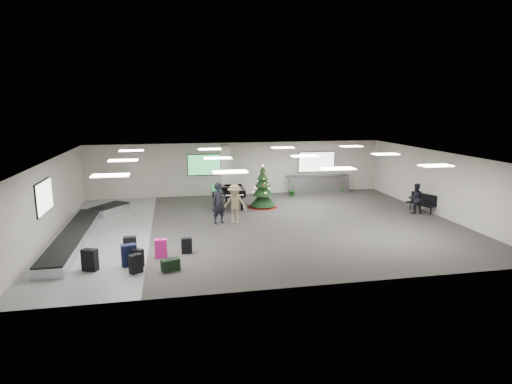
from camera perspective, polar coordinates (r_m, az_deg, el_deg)
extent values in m
plane|color=#393634|center=(19.85, 0.80, -4.36)|extent=(18.00, 18.00, 0.00)
cube|color=#B7B0A7|center=(26.26, -2.36, 3.13)|extent=(18.00, 0.02, 3.20)
cube|color=#B7B0A7|center=(12.91, 7.31, -5.84)|extent=(18.00, 0.02, 3.20)
cube|color=#B7B0A7|center=(19.71, -25.71, -0.84)|extent=(0.02, 14.00, 3.20)
cube|color=#B7B0A7|center=(23.06, 23.26, 1.01)|extent=(0.02, 14.00, 3.20)
cube|color=silver|center=(19.22, 0.83, 4.86)|extent=(18.00, 14.00, 0.02)
cube|color=gray|center=(19.68, -19.65, -5.18)|extent=(4.00, 14.00, 0.01)
cube|color=beige|center=(24.75, -4.15, 2.59)|extent=(0.50, 0.50, 3.20)
cube|color=green|center=(25.94, -6.73, 3.62)|extent=(2.20, 0.08, 1.30)
cube|color=white|center=(27.38, 8.07, 4.00)|extent=(2.40, 0.08, 1.30)
cube|color=white|center=(18.70, -26.39, -0.58)|extent=(0.08, 2.10, 1.30)
cube|color=white|center=(14.99, -18.83, 2.11)|extent=(1.20, 0.60, 0.04)
cube|color=white|center=(18.92, -17.29, 4.05)|extent=(1.20, 0.60, 0.04)
cube|color=white|center=(22.88, -16.28, 5.32)|extent=(1.20, 0.60, 0.04)
cube|color=white|center=(14.98, -3.48, 2.70)|extent=(1.20, 0.60, 0.04)
cube|color=white|center=(18.92, -5.13, 4.52)|extent=(1.20, 0.60, 0.04)
cube|color=white|center=(22.87, -6.21, 5.71)|extent=(1.20, 0.60, 0.04)
cube|color=white|center=(16.01, 10.87, 3.09)|extent=(1.20, 0.60, 0.04)
cube|color=white|center=(19.74, 6.53, 4.78)|extent=(1.20, 0.60, 0.04)
cube|color=white|center=(23.56, 3.58, 5.92)|extent=(1.20, 0.60, 0.04)
cube|color=white|center=(17.89, 22.86, 3.26)|extent=(1.20, 0.60, 0.04)
cube|color=white|center=(21.29, 16.88, 4.85)|extent=(1.20, 0.60, 0.04)
cube|color=white|center=(24.88, 12.57, 5.97)|extent=(1.20, 0.60, 0.04)
cube|color=silver|center=(18.87, -23.13, -5.56)|extent=(1.00, 8.00, 0.38)
cube|color=black|center=(18.81, -23.18, -4.95)|extent=(0.95, 7.90, 0.05)
cube|color=silver|center=(23.11, -18.91, -2.22)|extent=(1.97, 2.21, 0.38)
cube|color=black|center=(23.06, -18.95, -1.71)|extent=(1.87, 2.10, 0.05)
cube|color=silver|center=(27.31, 8.19, 1.06)|extent=(4.00, 0.60, 1.05)
cube|color=#2D2D30|center=(27.22, 8.23, 2.16)|extent=(4.05, 0.65, 0.04)
cube|color=black|center=(14.76, -15.74, -9.20)|extent=(0.47, 0.40, 0.64)
cube|color=black|center=(14.65, -15.81, -8.00)|extent=(0.09, 0.13, 0.02)
cube|color=black|center=(15.28, -15.53, -8.48)|extent=(0.46, 0.39, 0.63)
cube|color=black|center=(15.17, -15.59, -7.32)|extent=(0.09, 0.13, 0.02)
cube|color=#FB209D|center=(15.97, -12.57, -7.35)|extent=(0.44, 0.26, 0.69)
cube|color=black|center=(15.86, -12.62, -6.14)|extent=(0.03, 0.15, 0.02)
cube|color=black|center=(16.24, -9.24, -7.08)|extent=(0.40, 0.22, 0.59)
cube|color=black|center=(16.14, -9.27, -6.07)|extent=(0.03, 0.13, 0.02)
cube|color=black|center=(15.44, -16.58, -8.08)|extent=(0.55, 0.39, 0.76)
cube|color=black|center=(15.31, -16.66, -6.70)|extent=(0.07, 0.18, 0.02)
cube|color=black|center=(15.42, -21.26, -8.44)|extent=(0.56, 0.44, 0.75)
cube|color=black|center=(15.30, -21.37, -7.08)|extent=(0.09, 0.16, 0.02)
cube|color=black|center=(14.75, -11.33, -9.49)|extent=(0.66, 0.46, 0.40)
cube|color=black|center=(14.68, -11.37, -8.73)|extent=(0.08, 0.18, 0.02)
cube|color=black|center=(16.58, -16.45, -6.86)|extent=(0.46, 0.26, 0.68)
cube|color=black|center=(16.47, -16.52, -5.70)|extent=(0.03, 0.16, 0.02)
cone|color=#651109|center=(23.20, 0.92, -1.88)|extent=(1.67, 1.67, 0.11)
cylinder|color=#3F2819|center=(23.16, 0.92, -1.48)|extent=(0.11, 0.11, 0.44)
cone|color=black|center=(23.10, 0.92, -0.84)|extent=(1.41, 1.41, 0.79)
cone|color=black|center=(23.00, 0.92, 0.44)|extent=(1.14, 1.14, 0.70)
cone|color=black|center=(22.92, 0.93, 1.52)|extent=(0.88, 0.88, 0.61)
cone|color=black|center=(22.86, 0.93, 2.38)|extent=(0.61, 0.61, 0.53)
cone|color=black|center=(22.81, 0.93, 3.15)|extent=(0.35, 0.35, 0.40)
cone|color=#FFE566|center=(22.78, 0.93, 3.63)|extent=(0.14, 0.14, 0.16)
cube|color=black|center=(22.97, -3.82, 0.17)|extent=(1.81, 2.02, 0.31)
cube|color=black|center=(21.95, -3.57, -0.60)|extent=(1.64, 0.40, 0.11)
cube|color=white|center=(21.91, -3.56, -0.45)|extent=(1.46, 0.21, 0.02)
cube|color=black|center=(22.16, -3.65, 0.34)|extent=(0.78, 0.06, 0.25)
cylinder|color=black|center=(22.27, -5.34, -1.63)|extent=(0.11, 0.11, 0.76)
cylinder|color=black|center=(22.39, -1.91, -1.52)|extent=(0.11, 0.11, 0.76)
cylinder|color=black|center=(23.85, -3.98, -0.73)|extent=(0.11, 0.11, 0.76)
cube|color=black|center=(23.56, 21.11, -1.53)|extent=(1.05, 1.60, 0.06)
cylinder|color=black|center=(23.11, 21.87, -2.40)|extent=(0.06, 0.06, 0.41)
cylinder|color=black|center=(24.11, 20.31, -1.73)|extent=(0.06, 0.06, 0.41)
cube|color=black|center=(23.63, 21.64, -0.82)|extent=(0.62, 1.43, 0.51)
imported|color=black|center=(19.89, -4.94, -1.49)|extent=(0.83, 0.70, 1.93)
imported|color=#8B7B56|center=(19.91, -2.85, -1.58)|extent=(1.37, 1.15, 1.84)
imported|color=black|center=(23.17, 20.49, -0.81)|extent=(0.79, 0.63, 1.55)
imported|color=#154219|center=(25.87, 4.85, 0.35)|extent=(0.61, 0.58, 0.87)
imported|color=#154219|center=(27.76, 11.39, 0.83)|extent=(0.48, 0.48, 0.78)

